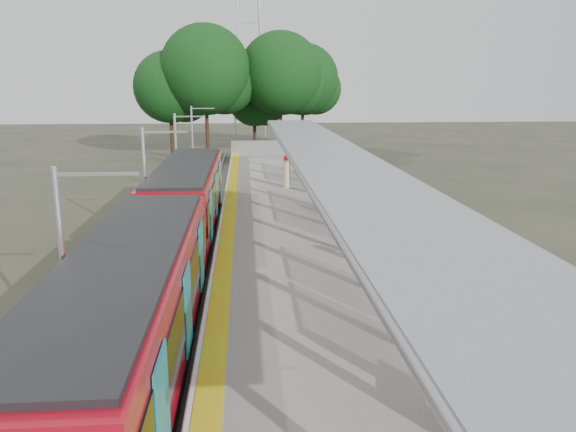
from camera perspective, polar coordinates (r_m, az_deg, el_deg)
The scene contains 14 objects.
trackbed at distance 27.83m, azimuth -9.97°, elevation -1.89°, with size 3.00×70.00×0.24m, color #59544C.
platform at distance 27.64m, azimuth -0.68°, elevation -0.97°, with size 6.00×50.00×1.00m, color gray.
tactile_strip at distance 27.48m, azimuth -6.00°, elevation -0.03°, with size 0.60×50.00×0.02m, color yellow.
end_fence at distance 52.02m, azimuth -2.48°, elevation 7.02°, with size 6.00×0.10×1.20m, color #9EA0A5.
train at distance 20.55m, azimuth -12.02°, elevation -1.86°, with size 2.74×27.60×3.62m.
canopy at distance 23.36m, azimuth 3.86°, elevation 5.60°, with size 3.27×38.00×3.66m.
tree_cluster at distance 58.82m, azimuth -4.29°, elevation 13.81°, with size 21.20×15.04×12.94m.
catenary_masts at distance 26.49m, azimuth -14.12°, elevation 3.33°, with size 2.08×48.16×5.40m.
bench_near at distance 11.58m, azimuth 19.17°, elevation -17.53°, with size 0.82×1.58×1.03m.
bench_mid at distance 27.78m, azimuth 4.67°, elevation 1.33°, with size 0.88×1.67×1.09m.
bench_far at distance 39.82m, azimuth 1.91°, elevation 4.92°, with size 0.90×1.44×0.94m.
info_pillar_near at distance 11.97m, azimuth 15.02°, elevation -14.82°, with size 0.41×0.41×1.81m.
info_pillar_far at distance 34.76m, azimuth -0.11°, elevation 4.29°, with size 0.45×0.45×1.99m.
litter_bin at distance 20.76m, azimuth 6.76°, elevation -3.28°, with size 0.42×0.42×0.86m, color #9EA0A5.
Camera 1 is at (-1.72, -6.73, 7.35)m, focal length 35.00 mm.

